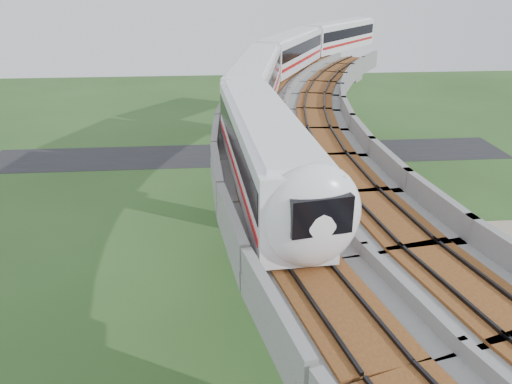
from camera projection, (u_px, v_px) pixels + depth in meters
ground at (289, 313)px, 31.36m from camera, size 160.00×160.00×0.00m
asphalt_road at (252, 154)px, 58.71m from camera, size 60.00×8.00×0.03m
viaduct at (361, 178)px, 28.01m from camera, size 19.58×73.98×11.40m
metro_train at (298, 66)px, 42.67m from camera, size 21.70×58.53×3.64m
fence at (441, 295)px, 31.81m from camera, size 3.87×38.73×1.50m
tree_0 at (363, 150)px, 52.59m from camera, size 2.98×2.98×3.72m
tree_1 at (370, 189)px, 43.97m from camera, size 2.84×2.84×3.30m
tree_2 at (388, 256)px, 33.18m from camera, size 2.32×2.32×3.34m
tree_3 at (426, 351)px, 25.58m from camera, size 2.39×2.39×2.84m
car_dark at (448, 260)px, 35.76m from camera, size 4.82×3.20×1.30m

